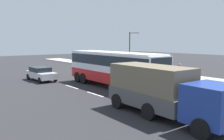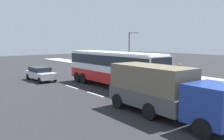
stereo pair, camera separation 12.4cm
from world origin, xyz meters
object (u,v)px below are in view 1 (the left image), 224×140
(pedestrian_near_curb, at_px, (179,70))
(street_lamp, at_px, (131,48))
(cargo_truck, at_px, (163,90))
(car_silver_hatch, at_px, (41,73))
(coach_bus, at_px, (114,66))

(pedestrian_near_curb, xyz_separation_m, street_lamp, (-8.04, -0.30, 2.33))
(cargo_truck, distance_m, car_silver_hatch, 16.95)
(coach_bus, bearing_deg, pedestrian_near_curb, 85.21)
(street_lamp, bearing_deg, cargo_truck, -36.84)
(car_silver_hatch, distance_m, pedestrian_near_curb, 15.83)
(coach_bus, height_order, car_silver_hatch, coach_bus)
(coach_bus, bearing_deg, cargo_truck, -19.86)
(car_silver_hatch, bearing_deg, street_lamp, 84.29)
(pedestrian_near_curb, bearing_deg, coach_bus, -54.22)
(cargo_truck, bearing_deg, coach_bus, 161.43)
(cargo_truck, bearing_deg, pedestrian_near_curb, 124.42)
(coach_bus, height_order, cargo_truck, coach_bus)
(cargo_truck, relative_size, pedestrian_near_curb, 4.79)
(cargo_truck, relative_size, car_silver_hatch, 1.70)
(street_lamp, bearing_deg, pedestrian_near_curb, 2.16)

